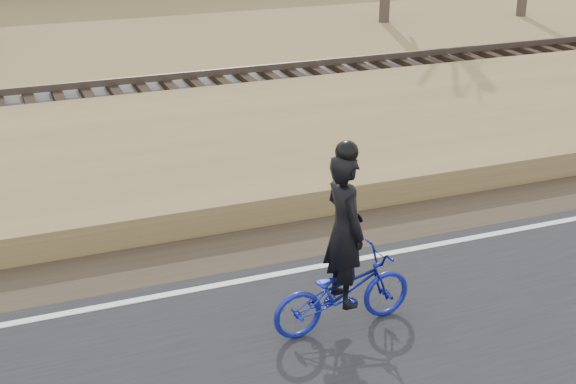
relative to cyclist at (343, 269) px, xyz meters
name	(u,v)px	position (x,y,z in m)	size (l,w,h in m)	color
ground	(360,271)	(0.86, 1.26, -0.82)	(120.00, 120.00, 0.00)	#9A824E
road	(460,369)	(0.86, -1.24, -0.79)	(120.00, 6.00, 0.06)	black
edge_line	(354,260)	(0.86, 1.46, -0.75)	(120.00, 0.12, 0.01)	silver
shoulder	(325,234)	(0.86, 2.46, -0.80)	(120.00, 1.60, 0.04)	#473A2B
embankment	(258,157)	(0.86, 5.46, -0.60)	(120.00, 5.00, 0.44)	#9A824E
ballast	(201,102)	(0.86, 9.26, -0.59)	(120.00, 3.00, 0.45)	slate
railroad	(201,88)	(0.86, 9.26, -0.29)	(120.00, 2.40, 0.29)	black
cyclist	(343,269)	(0.00, 0.00, 0.00)	(1.81, 0.73, 2.33)	#161F9A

